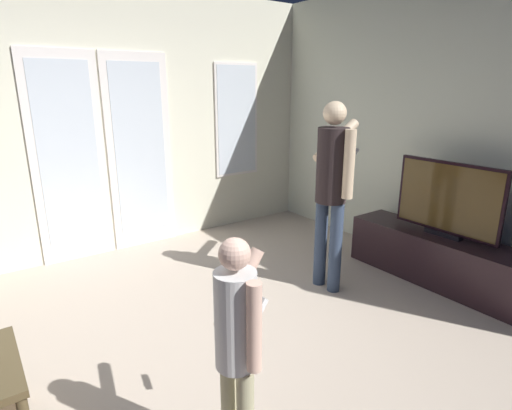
# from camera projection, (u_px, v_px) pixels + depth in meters

# --- Properties ---
(ground_plane) EXTENTS (6.33, 4.80, 0.02)m
(ground_plane) POSITION_uv_depth(u_px,v_px,m) (148.00, 385.00, 2.57)
(ground_plane) COLOR #C3B09D
(wall_back_with_doors) EXTENTS (6.33, 0.09, 2.85)m
(wall_back_with_doors) POSITION_uv_depth(u_px,v_px,m) (56.00, 129.00, 4.08)
(wall_back_with_doors) COLOR silver
(wall_back_with_doors) RESTS_ON ground_plane
(wall_right_plain) EXTENTS (0.06, 4.80, 2.82)m
(wall_right_plain) POSITION_uv_depth(u_px,v_px,m) (450.00, 128.00, 3.93)
(wall_right_plain) COLOR silver
(wall_right_plain) RESTS_ON ground_plane
(tv_stand) EXTENTS (0.45, 1.74, 0.46)m
(tv_stand) POSITION_uv_depth(u_px,v_px,m) (440.00, 259.00, 3.85)
(tv_stand) COLOR black
(tv_stand) RESTS_ON ground_plane
(flat_screen_tv) EXTENTS (0.08, 0.98, 0.69)m
(flat_screen_tv) POSITION_uv_depth(u_px,v_px,m) (448.00, 199.00, 3.69)
(flat_screen_tv) COLOR black
(flat_screen_tv) RESTS_ON tv_stand
(person_adult) EXTENTS (0.69, 0.47, 1.68)m
(person_adult) POSITION_uv_depth(u_px,v_px,m) (332.00, 181.00, 3.55)
(person_adult) COLOR #324058
(person_adult) RESTS_ON ground_plane
(person_child) EXTENTS (0.38, 0.34, 1.19)m
(person_child) POSITION_uv_depth(u_px,v_px,m) (237.00, 338.00, 1.83)
(person_child) COLOR tan
(person_child) RESTS_ON ground_plane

